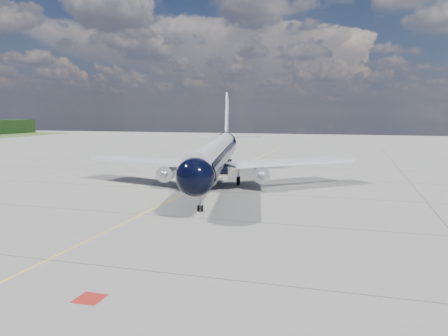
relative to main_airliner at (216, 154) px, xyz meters
The scene contains 4 objects.
ground 4.97m from the main_airliner, 150.97° to the right, with size 320.00×320.00×0.00m, color gray.
taxiway_centerline 7.71m from the main_airliner, 106.42° to the right, with size 0.16×160.00×0.01m, color yellow.
red_marking 41.54m from the main_airliner, 82.99° to the right, with size 1.60×1.60×0.01m, color maroon.
main_airliner is the anchor object (origin of this frame).
Camera 1 is at (20.99, -30.94, 10.68)m, focal length 35.00 mm.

